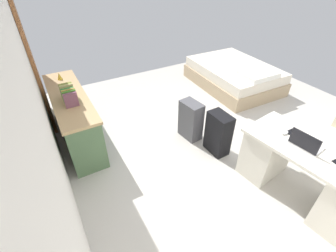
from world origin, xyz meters
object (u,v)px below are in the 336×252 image
(desk, at_px, (303,172))
(laptop, at_px, (306,143))
(credenza, at_px, (74,117))
(computer_mouse, at_px, (285,133))
(suitcase_black, at_px, (218,133))
(figurine_small, at_px, (59,76))
(cell_phone_by_mouse, at_px, (291,132))
(bed, at_px, (234,75))
(suitcase_spare_grey, at_px, (191,120))

(desk, xyz_separation_m, laptop, (0.09, 0.05, 0.39))
(credenza, distance_m, computer_mouse, 2.95)
(suitcase_black, height_order, figurine_small, figurine_small)
(desk, xyz_separation_m, cell_phone_by_mouse, (0.34, -0.06, 0.35))
(bed, bearing_deg, suitcase_black, 131.83)
(suitcase_spare_grey, distance_m, figurine_small, 2.20)
(suitcase_black, distance_m, laptop, 1.15)
(desk, distance_m, cell_phone_by_mouse, 0.49)
(bed, height_order, suitcase_spare_grey, suitcase_spare_grey)
(suitcase_black, height_order, suitcase_spare_grey, suitcase_black)
(cell_phone_by_mouse, bearing_deg, laptop, 158.76)
(suitcase_black, height_order, cell_phone_by_mouse, cell_phone_by_mouse)
(laptop, distance_m, figurine_small, 3.58)
(cell_phone_by_mouse, xyz_separation_m, figurine_small, (2.70, 2.13, 0.11))
(credenza, bearing_deg, figurine_small, 0.15)
(desk, xyz_separation_m, credenza, (2.45, 2.08, 0.02))
(desk, relative_size, figurine_small, 13.70)
(desk, relative_size, suitcase_spare_grey, 2.41)
(desk, bearing_deg, cell_phone_by_mouse, -9.34)
(suitcase_black, distance_m, cell_phone_by_mouse, 0.96)
(suitcase_spare_grey, bearing_deg, desk, -169.90)
(laptop, distance_m, cell_phone_by_mouse, 0.27)
(cell_phone_by_mouse, bearing_deg, suitcase_black, 28.66)
(credenza, xyz_separation_m, cell_phone_by_mouse, (-2.11, -2.13, 0.33))
(computer_mouse, bearing_deg, suitcase_spare_grey, 13.60)
(figurine_small, bearing_deg, suitcase_black, -138.04)
(credenza, distance_m, suitcase_spare_grey, 1.80)
(credenza, relative_size, cell_phone_by_mouse, 13.24)
(credenza, height_order, bed, credenza)
(suitcase_spare_grey, height_order, figurine_small, figurine_small)
(desk, height_order, cell_phone_by_mouse, cell_phone_by_mouse)
(suitcase_spare_grey, bearing_deg, figurine_small, 40.52)
(desk, distance_m, suitcase_black, 1.17)
(suitcase_spare_grey, bearing_deg, laptop, -170.55)
(suitcase_black, bearing_deg, credenza, 51.26)
(desk, xyz_separation_m, bed, (2.63, -1.35, -0.13))
(desk, relative_size, credenza, 0.84)
(bed, xyz_separation_m, computer_mouse, (-2.27, 1.39, 0.49))
(credenza, height_order, suitcase_spare_grey, credenza)
(credenza, bearing_deg, cell_phone_by_mouse, -134.77)
(computer_mouse, distance_m, figurine_small, 3.37)
(bed, bearing_deg, cell_phone_by_mouse, 150.54)
(suitcase_black, xyz_separation_m, cell_phone_by_mouse, (-0.77, -0.40, 0.40))
(bed, distance_m, cell_phone_by_mouse, 2.68)
(bed, relative_size, suitcase_black, 3.03)
(bed, xyz_separation_m, suitcase_black, (-1.52, 1.69, 0.08))
(credenza, xyz_separation_m, suitcase_spare_grey, (-0.85, -1.58, -0.08))
(credenza, height_order, cell_phone_by_mouse, credenza)
(laptop, bearing_deg, desk, -152.67)
(suitcase_black, height_order, computer_mouse, computer_mouse)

